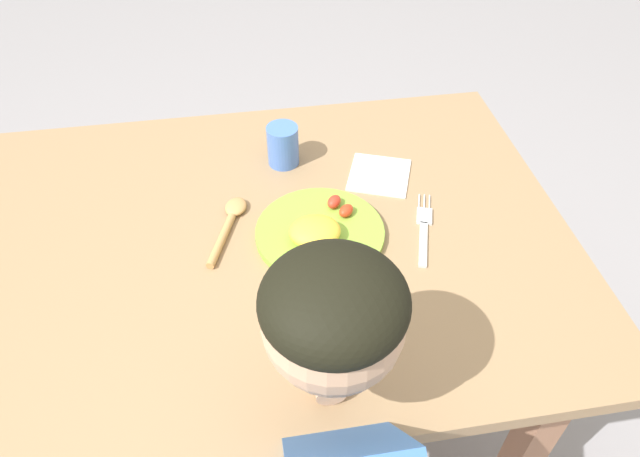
{
  "coord_description": "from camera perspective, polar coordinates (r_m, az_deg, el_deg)",
  "views": [
    {
      "loc": [
        -0.01,
        -0.78,
        1.44
      ],
      "look_at": [
        0.11,
        -0.02,
        0.69
      ],
      "focal_mm": 32.0,
      "sensor_mm": 36.0,
      "label": 1
    }
  ],
  "objects": [
    {
      "name": "napkin",
      "position": [
        1.23,
        5.94,
        5.35
      ],
      "size": [
        0.16,
        0.16,
        0.0
      ],
      "primitive_type": "cube",
      "rotation": [
        0.0,
        0.0,
        -0.36
      ],
      "color": "white",
      "rests_on": "dining_table"
    },
    {
      "name": "drinking_cup",
      "position": [
        1.24,
        -3.73,
        8.3
      ],
      "size": [
        0.07,
        0.07,
        0.09
      ],
      "primitive_type": "cylinder",
      "color": "#4A75D2",
      "rests_on": "dining_table"
    },
    {
      "name": "ground_plane",
      "position": [
        1.64,
        -4.15,
        -17.37
      ],
      "size": [
        8.0,
        8.0,
        0.0
      ],
      "primitive_type": "plane",
      "color": "gray"
    },
    {
      "name": "plate",
      "position": [
        1.08,
        -0.07,
        -0.32
      ],
      "size": [
        0.25,
        0.25,
        0.06
      ],
      "color": "#8ABB3B",
      "rests_on": "dining_table"
    },
    {
      "name": "dining_table",
      "position": [
        1.16,
        -5.59,
        -3.86
      ],
      "size": [
        1.19,
        0.87,
        0.67
      ],
      "color": "#9A7954",
      "rests_on": "ground_plane"
    },
    {
      "name": "spoon",
      "position": [
        1.12,
        -9.04,
        0.71
      ],
      "size": [
        0.09,
        0.19,
        0.02
      ],
      "rotation": [
        0.0,
        0.0,
        1.22
      ],
      "color": "tan",
      "rests_on": "dining_table"
    },
    {
      "name": "fork",
      "position": [
        1.12,
        10.32,
        -0.06
      ],
      "size": [
        0.08,
        0.2,
        0.01
      ],
      "rotation": [
        0.0,
        0.0,
        1.26
      ],
      "color": "silver",
      "rests_on": "dining_table"
    }
  ]
}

